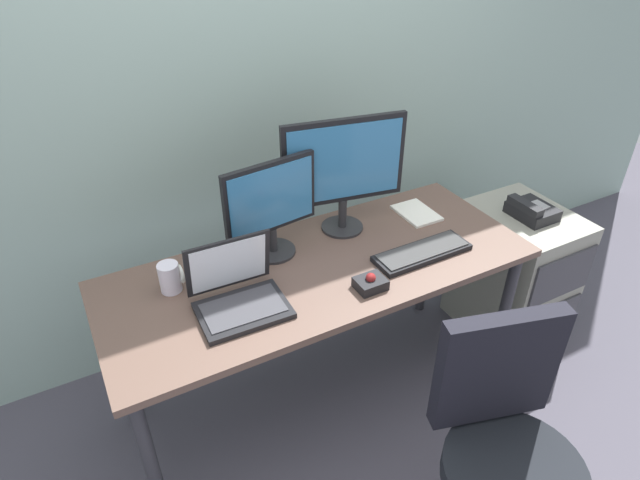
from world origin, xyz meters
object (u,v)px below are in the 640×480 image
(desk_phone, at_px, (531,210))
(monitor_side, at_px, (271,204))
(office_chair, at_px, (501,465))
(monitor_main, at_px, (344,167))
(laptop, at_px, (238,293))
(keyboard, at_px, (422,252))
(file_cabinet, at_px, (514,273))
(trackball_mouse, at_px, (370,283))
(paper_notepad, at_px, (416,213))
(coffee_mug, at_px, (171,277))

(desk_phone, distance_m, monitor_side, 1.26)
(office_chair, relative_size, monitor_main, 1.83)
(desk_phone, height_order, laptop, laptop)
(keyboard, bearing_deg, monitor_side, 149.67)
(monitor_side, bearing_deg, office_chair, -72.42)
(file_cabinet, distance_m, trackball_mouse, 1.11)
(laptop, relative_size, paper_notepad, 1.53)
(desk_phone, xyz_separation_m, monitor_main, (-0.88, 0.25, 0.32))
(desk_phone, relative_size, office_chair, 0.21)
(file_cabinet, bearing_deg, desk_phone, -116.78)
(laptop, bearing_deg, file_cabinet, 1.19)
(office_chair, bearing_deg, paper_notepad, 69.58)
(keyboard, height_order, laptop, laptop)
(desk_phone, height_order, monitor_side, monitor_side)
(file_cabinet, relative_size, trackball_mouse, 6.25)
(monitor_main, relative_size, laptop, 1.62)
(file_cabinet, distance_m, paper_notepad, 0.70)
(trackball_mouse, bearing_deg, keyboard, 14.68)
(monitor_side, distance_m, laptop, 0.38)
(desk_phone, bearing_deg, laptop, -179.44)
(laptop, bearing_deg, monitor_side, 44.58)
(paper_notepad, bearing_deg, office_chair, -110.42)
(office_chair, relative_size, monitor_side, 2.37)
(monitor_side, height_order, paper_notepad, monitor_side)
(coffee_mug, bearing_deg, office_chair, -52.54)
(file_cabinet, relative_size, coffee_mug, 6.01)
(file_cabinet, height_order, office_chair, office_chair)
(trackball_mouse, relative_size, paper_notepad, 0.53)
(office_chair, relative_size, laptop, 2.97)
(file_cabinet, xyz_separation_m, paper_notepad, (-0.53, 0.18, 0.41))
(office_chair, bearing_deg, monitor_main, 89.30)
(desk_phone, relative_size, monitor_main, 0.39)
(trackball_mouse, xyz_separation_m, coffee_mug, (-0.64, 0.34, 0.03))
(desk_phone, relative_size, monitor_side, 0.50)
(desk_phone, height_order, paper_notepad, desk_phone)
(coffee_mug, xyz_separation_m, paper_notepad, (1.12, 0.01, -0.05))
(monitor_side, relative_size, paper_notepad, 1.92)
(monitor_side, relative_size, trackball_mouse, 3.62)
(desk_phone, relative_size, paper_notepad, 0.96)
(keyboard, height_order, paper_notepad, keyboard)
(file_cabinet, height_order, trackball_mouse, trackball_mouse)
(monitor_side, distance_m, coffee_mug, 0.46)
(monitor_side, height_order, coffee_mug, monitor_side)
(desk_phone, xyz_separation_m, monitor_side, (-1.22, 0.22, 0.25))
(paper_notepad, bearing_deg, keyboard, -123.16)
(file_cabinet, distance_m, monitor_side, 1.39)
(file_cabinet, xyz_separation_m, desk_phone, (-0.01, -0.02, 0.38))
(paper_notepad, bearing_deg, monitor_main, 171.21)
(trackball_mouse, bearing_deg, file_cabinet, 9.65)
(desk_phone, relative_size, coffee_mug, 1.75)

